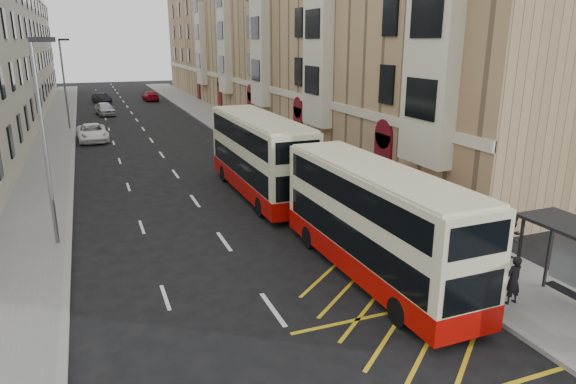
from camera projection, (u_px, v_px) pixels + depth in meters
name	position (u px, v px, depth m)	size (l,w,h in m)	color
pavement_right	(258.00, 141.00, 41.91)	(4.00, 120.00, 0.15)	slate
pavement_left	(51.00, 156.00, 36.49)	(3.00, 120.00, 0.15)	slate
kerb_right	(234.00, 143.00, 41.21)	(0.25, 120.00, 0.15)	gray
kerb_left	(73.00, 155.00, 37.02)	(0.25, 120.00, 0.15)	gray
road_markings	(138.00, 121.00, 52.52)	(10.00, 110.00, 0.01)	silver
terrace_right	(273.00, 45.00, 55.91)	(10.75, 79.00, 15.25)	tan
guard_railing	(412.00, 237.00, 19.43)	(0.06, 6.56, 1.01)	red
street_lamp_near	(44.00, 133.00, 19.53)	(0.93, 0.18, 8.00)	slate
street_lamp_far	(64.00, 79.00, 46.31)	(0.93, 0.18, 8.00)	slate
double_decker_front	(374.00, 222.00, 17.65)	(2.42, 9.92, 3.94)	beige
double_decker_rear	(259.00, 156.00, 27.06)	(2.45, 10.62, 4.23)	beige
pedestrian_near	(513.00, 280.00, 15.79)	(0.57, 0.38, 1.57)	black
pedestrian_mid	(512.00, 237.00, 18.98)	(0.86, 0.67, 1.77)	black
pedestrian_far	(415.00, 213.00, 21.85)	(0.94, 0.39, 1.61)	black
white_van	(92.00, 133.00, 42.25)	(2.30, 4.98, 1.39)	white
car_silver	(105.00, 109.00, 56.61)	(1.71, 4.24, 1.45)	#AEB0B6
car_dark	(101.00, 98.00, 67.48)	(1.35, 3.87, 1.28)	black
car_red	(150.00, 96.00, 70.20)	(1.86, 4.57, 1.33)	#A20716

